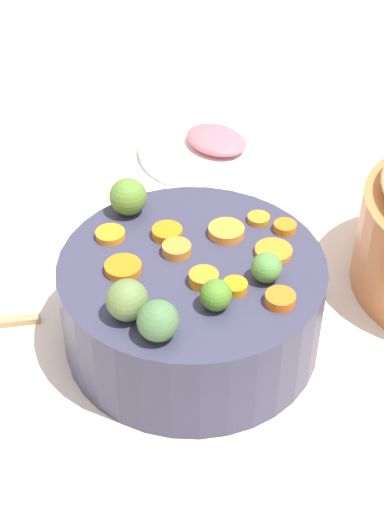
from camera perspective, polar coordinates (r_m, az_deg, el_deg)
tabletop at (r=0.88m, az=0.12°, el=-4.65°), size 2.40×2.40×0.02m
serving_bowl_carrots at (r=0.80m, az=0.00°, el=-3.49°), size 0.28×0.28×0.11m
carrot_slice_0 at (r=0.80m, az=-6.21°, el=1.63°), size 0.04×0.04×0.01m
carrot_slice_1 at (r=0.83m, az=5.07°, el=2.83°), size 0.03×0.03×0.01m
carrot_slice_2 at (r=0.74m, az=0.90°, el=-1.70°), size 0.04×0.04×0.01m
carrot_slice_3 at (r=0.76m, az=-5.35°, el=-0.78°), size 0.05×0.05×0.01m
carrot_slice_4 at (r=0.78m, az=-1.17°, el=0.53°), size 0.04×0.04×0.01m
carrot_slice_5 at (r=0.81m, az=7.06°, el=2.19°), size 0.03×0.03×0.01m
carrot_slice_6 at (r=0.73m, az=6.70°, el=-3.25°), size 0.04×0.04×0.01m
carrot_slice_7 at (r=0.78m, az=6.19°, el=0.37°), size 0.05×0.05×0.01m
carrot_slice_8 at (r=0.74m, az=3.28°, el=-2.32°), size 0.03×0.03×0.01m
carrot_slice_9 at (r=0.80m, az=-1.89°, el=1.80°), size 0.04×0.04×0.01m
carrot_slice_10 at (r=0.80m, az=2.61°, el=1.90°), size 0.05×0.05×0.01m
brussels_sprout_0 at (r=0.71m, az=1.82°, el=-2.97°), size 0.03×0.03×0.03m
brussels_sprout_1 at (r=0.74m, az=5.67°, el=-0.88°), size 0.03×0.03×0.03m
brussels_sprout_2 at (r=0.83m, az=-4.86°, el=4.49°), size 0.04×0.04×0.04m
brussels_sprout_3 at (r=0.68m, az=-2.60°, el=-4.92°), size 0.04×0.04×0.04m
brussels_sprout_4 at (r=0.70m, az=-4.93°, el=-3.35°), size 0.04×0.04×0.04m
ham_plate at (r=1.14m, az=1.25°, el=8.02°), size 0.21×0.21×0.01m
ham_slice_main at (r=1.13m, az=1.84°, el=8.79°), size 0.11×0.08×0.02m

